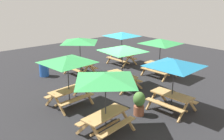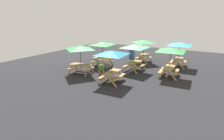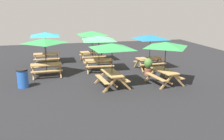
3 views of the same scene
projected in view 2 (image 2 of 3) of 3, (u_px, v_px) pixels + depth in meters
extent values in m
plane|color=#232326|center=(133.00, 70.00, 15.46)|extent=(25.83, 25.83, 0.00)
cube|color=tan|center=(102.00, 58.00, 16.70)|extent=(0.87, 1.86, 0.05)
cube|color=tan|center=(105.00, 60.00, 17.26)|extent=(0.43, 1.82, 0.04)
cube|color=tan|center=(100.00, 62.00, 16.30)|extent=(0.43, 1.82, 0.04)
cube|color=tan|center=(111.00, 62.00, 16.80)|extent=(0.80, 0.13, 0.81)
cube|color=tan|center=(108.00, 64.00, 16.17)|extent=(0.80, 0.13, 0.81)
cube|color=tan|center=(97.00, 60.00, 17.44)|extent=(0.80, 0.13, 0.81)
cube|color=tan|center=(93.00, 62.00, 16.81)|extent=(0.80, 0.13, 0.81)
cube|color=tan|center=(102.00, 63.00, 16.85)|extent=(0.22, 1.56, 0.06)
cylinder|color=#2D2D33|center=(102.00, 54.00, 16.58)|extent=(0.04, 0.04, 2.30)
pyramid|color=green|center=(102.00, 43.00, 16.29)|extent=(2.82, 2.82, 0.28)
cube|color=tan|center=(178.00, 59.00, 16.40)|extent=(1.81, 0.73, 0.05)
cube|color=tan|center=(184.00, 63.00, 16.22)|extent=(1.80, 0.29, 0.04)
cube|color=tan|center=(172.00, 61.00, 16.74)|extent=(1.80, 0.29, 0.04)
cube|color=tan|center=(180.00, 65.00, 15.68)|extent=(0.07, 0.80, 0.81)
cube|color=tan|center=(172.00, 64.00, 16.03)|extent=(0.07, 0.80, 0.81)
cube|color=tan|center=(183.00, 62.00, 16.98)|extent=(0.07, 0.80, 0.81)
cube|color=tan|center=(175.00, 61.00, 17.32)|extent=(0.07, 0.80, 0.81)
cube|color=tan|center=(178.00, 64.00, 16.55)|extent=(1.56, 0.09, 0.06)
cylinder|color=#2D2D33|center=(179.00, 55.00, 16.28)|extent=(0.04, 0.04, 2.30)
pyramid|color=teal|center=(180.00, 44.00, 15.98)|extent=(2.83, 2.83, 0.28)
cube|color=tan|center=(112.00, 72.00, 12.45)|extent=(1.85, 0.83, 0.05)
cube|color=tan|center=(119.00, 77.00, 12.30)|extent=(1.81, 0.39, 0.04)
cube|color=tan|center=(105.00, 75.00, 12.77)|extent=(1.81, 0.39, 0.04)
cube|color=tan|center=(112.00, 81.00, 11.74)|extent=(0.12, 0.80, 0.81)
cube|color=tan|center=(102.00, 80.00, 12.05)|extent=(0.12, 0.80, 0.81)
cube|color=tan|center=(121.00, 75.00, 13.07)|extent=(0.12, 0.80, 0.81)
cube|color=tan|center=(112.00, 73.00, 13.38)|extent=(0.12, 0.80, 0.81)
cube|color=tan|center=(112.00, 79.00, 12.60)|extent=(1.56, 0.18, 0.06)
cylinder|color=#2D2D33|center=(112.00, 67.00, 12.33)|extent=(0.04, 0.04, 2.30)
pyramid|color=teal|center=(112.00, 53.00, 12.04)|extent=(2.82, 2.82, 0.28)
cube|color=tan|center=(81.00, 65.00, 14.43)|extent=(0.95, 1.88, 0.05)
cube|color=tan|center=(85.00, 66.00, 15.00)|extent=(0.51, 1.82, 0.04)
cube|color=tan|center=(77.00, 70.00, 14.03)|extent=(0.51, 1.82, 0.04)
cube|color=tan|center=(91.00, 69.00, 14.58)|extent=(0.80, 0.17, 0.81)
cube|color=tan|center=(87.00, 71.00, 13.93)|extent=(0.80, 0.17, 0.81)
cube|color=tan|center=(76.00, 67.00, 15.15)|extent=(0.80, 0.17, 0.81)
cube|color=tan|center=(71.00, 69.00, 14.50)|extent=(0.80, 0.17, 0.81)
cube|color=tan|center=(81.00, 71.00, 14.58)|extent=(0.29, 1.55, 0.06)
cylinder|color=#2D2D33|center=(81.00, 60.00, 14.31)|extent=(0.04, 0.04, 2.30)
pyramid|color=green|center=(80.00, 48.00, 14.02)|extent=(2.26, 2.26, 0.28)
cube|color=tan|center=(169.00, 67.00, 13.62)|extent=(1.84, 0.82, 0.05)
cube|color=tan|center=(176.00, 72.00, 13.46)|extent=(1.81, 0.38, 0.04)
cube|color=tan|center=(162.00, 70.00, 13.94)|extent=(1.81, 0.38, 0.04)
cube|color=tan|center=(172.00, 75.00, 12.90)|extent=(0.11, 0.80, 0.81)
cube|color=tan|center=(162.00, 74.00, 13.22)|extent=(0.11, 0.80, 0.81)
cube|color=tan|center=(175.00, 70.00, 14.23)|extent=(0.11, 0.80, 0.81)
cube|color=tan|center=(166.00, 69.00, 14.55)|extent=(0.11, 0.80, 0.81)
cube|color=tan|center=(169.00, 74.00, 13.77)|extent=(1.56, 0.17, 0.06)
cylinder|color=#2D2D33|center=(170.00, 62.00, 13.50)|extent=(0.04, 0.04, 2.30)
pyramid|color=green|center=(171.00, 49.00, 13.21)|extent=(2.82, 2.82, 0.28)
cube|color=tan|center=(134.00, 62.00, 15.14)|extent=(1.85, 0.83, 0.05)
cube|color=tan|center=(140.00, 67.00, 14.92)|extent=(1.81, 0.39, 0.04)
cube|color=tan|center=(129.00, 65.00, 15.52)|extent=(1.81, 0.39, 0.04)
cube|color=tan|center=(134.00, 69.00, 14.43)|extent=(0.12, 0.80, 0.81)
cube|color=tan|center=(126.00, 68.00, 14.83)|extent=(0.12, 0.80, 0.81)
cube|color=tan|center=(142.00, 65.00, 15.65)|extent=(0.12, 0.80, 0.81)
cube|color=tan|center=(135.00, 64.00, 16.05)|extent=(0.12, 0.80, 0.81)
cube|color=tan|center=(134.00, 68.00, 15.29)|extent=(1.56, 0.19, 0.06)
cylinder|color=#2D2D33|center=(134.00, 58.00, 15.02)|extent=(0.04, 0.04, 2.30)
pyramid|color=green|center=(135.00, 46.00, 14.72)|extent=(2.82, 2.82, 0.28)
cube|color=tan|center=(143.00, 55.00, 18.07)|extent=(1.83, 0.79, 0.05)
cube|color=tan|center=(148.00, 58.00, 17.91)|extent=(1.81, 0.35, 0.04)
cube|color=tan|center=(138.00, 57.00, 18.40)|extent=(1.81, 0.35, 0.04)
cube|color=tan|center=(144.00, 61.00, 17.35)|extent=(0.10, 0.80, 0.81)
cube|color=tan|center=(137.00, 60.00, 17.68)|extent=(0.10, 0.80, 0.81)
cube|color=tan|center=(149.00, 57.00, 18.67)|extent=(0.10, 0.80, 0.81)
cube|color=tan|center=(142.00, 57.00, 19.00)|extent=(0.10, 0.80, 0.81)
cube|color=tan|center=(143.00, 60.00, 18.22)|extent=(1.56, 0.15, 0.06)
cylinder|color=#2D2D33|center=(143.00, 51.00, 17.95)|extent=(0.04, 0.04, 2.30)
pyramid|color=green|center=(144.00, 41.00, 17.66)|extent=(2.09, 2.09, 0.28)
cylinder|color=blue|center=(131.00, 54.00, 20.05)|extent=(0.56, 0.56, 0.90)
cylinder|color=black|center=(131.00, 50.00, 19.90)|extent=(0.59, 0.59, 0.08)
cylinder|color=#935138|center=(101.00, 74.00, 13.79)|extent=(0.44, 0.44, 0.40)
ellipsoid|color=#4C7F38|center=(101.00, 68.00, 13.65)|extent=(0.50, 0.50, 0.63)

